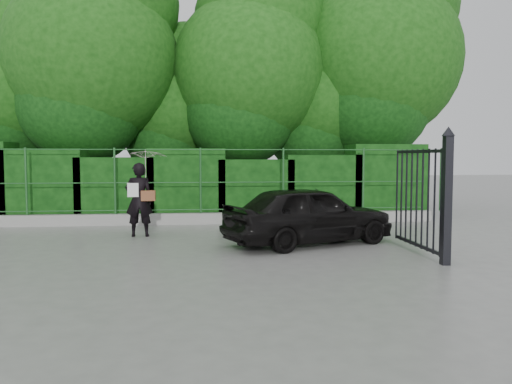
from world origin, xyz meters
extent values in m
plane|color=gray|center=(0.00, 0.00, 0.00)|extent=(80.00, 80.00, 0.00)
cube|color=#9E9E99|center=(0.00, 4.50, 0.15)|extent=(14.00, 0.25, 0.30)
cylinder|color=#215425|center=(-4.20, 4.50, 1.20)|extent=(0.06, 0.06, 1.80)
cylinder|color=#215425|center=(-1.90, 4.50, 1.20)|extent=(0.06, 0.06, 1.80)
cylinder|color=#215425|center=(0.40, 4.50, 1.20)|extent=(0.06, 0.06, 1.80)
cylinder|color=#215425|center=(2.70, 4.50, 1.20)|extent=(0.06, 0.06, 1.80)
cylinder|color=#215425|center=(5.00, 4.50, 1.20)|extent=(0.06, 0.06, 1.80)
cylinder|color=#215425|center=(7.30, 4.50, 1.20)|extent=(0.06, 0.06, 1.80)
cylinder|color=#215425|center=(0.00, 4.50, 0.40)|extent=(13.60, 0.03, 0.03)
cylinder|color=#215425|center=(0.00, 4.50, 1.15)|extent=(13.60, 0.03, 0.03)
cylinder|color=#215425|center=(0.00, 4.50, 2.05)|extent=(13.60, 0.03, 0.03)
cube|color=black|center=(-4.00, 5.50, 1.04)|extent=(2.20, 1.20, 2.08)
cube|color=black|center=(-2.00, 5.50, 0.92)|extent=(2.20, 1.20, 1.84)
cube|color=black|center=(0.00, 5.50, 1.05)|extent=(2.20, 1.20, 2.09)
cube|color=black|center=(2.00, 5.50, 0.89)|extent=(2.20, 1.20, 1.77)
cube|color=black|center=(4.00, 5.50, 0.96)|extent=(2.20, 1.20, 1.92)
cube|color=black|center=(6.00, 5.50, 1.11)|extent=(2.20, 1.20, 2.23)
cylinder|color=black|center=(-5.50, 8.00, 1.88)|extent=(0.36, 0.36, 3.75)
sphere|color=#14470F|center=(-5.50, 8.00, 4.12)|extent=(4.50, 4.50, 4.50)
cylinder|color=black|center=(-3.00, 7.20, 2.25)|extent=(0.36, 0.36, 4.50)
sphere|color=#14470F|center=(-3.00, 7.20, 4.95)|extent=(5.40, 5.40, 5.40)
cylinder|color=black|center=(-0.50, 8.50, 1.62)|extent=(0.36, 0.36, 3.25)
sphere|color=#14470F|center=(-0.50, 8.50, 3.58)|extent=(3.90, 3.90, 3.90)
cylinder|color=black|center=(2.00, 7.50, 2.12)|extent=(0.36, 0.36, 4.25)
sphere|color=#14470F|center=(2.00, 7.50, 4.68)|extent=(5.10, 5.10, 5.10)
cylinder|color=black|center=(4.50, 8.20, 1.75)|extent=(0.36, 0.36, 3.50)
sphere|color=#14470F|center=(4.50, 8.20, 3.85)|extent=(4.20, 4.20, 4.20)
cylinder|color=black|center=(6.50, 7.80, 2.38)|extent=(0.36, 0.36, 4.75)
sphere|color=#14470F|center=(6.50, 7.80, 5.23)|extent=(5.70, 5.70, 5.70)
cube|color=black|center=(4.60, -1.20, 1.10)|extent=(0.14, 0.14, 2.20)
cone|color=black|center=(4.60, -1.20, 2.28)|extent=(0.22, 0.22, 0.16)
cube|color=black|center=(4.60, -0.05, 0.15)|extent=(0.05, 2.00, 0.06)
cube|color=black|center=(4.60, -0.05, 1.95)|extent=(0.05, 2.00, 0.06)
cylinder|color=black|center=(4.60, -1.00, 1.05)|extent=(0.04, 0.04, 1.90)
cylinder|color=black|center=(4.60, -0.75, 1.05)|extent=(0.04, 0.04, 1.90)
cylinder|color=black|center=(4.60, -0.50, 1.05)|extent=(0.04, 0.04, 1.90)
cylinder|color=black|center=(4.60, -0.25, 1.05)|extent=(0.04, 0.04, 1.90)
cylinder|color=black|center=(4.60, 0.00, 1.05)|extent=(0.04, 0.04, 1.90)
cylinder|color=black|center=(4.60, 0.25, 1.05)|extent=(0.04, 0.04, 1.90)
cylinder|color=black|center=(4.60, 0.50, 1.05)|extent=(0.04, 0.04, 1.90)
cylinder|color=black|center=(4.60, 0.75, 1.05)|extent=(0.04, 0.04, 1.90)
cylinder|color=black|center=(4.60, 1.00, 1.05)|extent=(0.04, 0.04, 1.90)
imported|color=black|center=(-1.01, 2.47, 0.86)|extent=(0.64, 0.43, 1.72)
imported|color=silver|center=(-0.86, 2.52, 1.58)|extent=(0.97, 0.99, 0.89)
cube|color=brown|center=(-0.79, 2.39, 0.96)|extent=(0.32, 0.15, 0.24)
cube|color=white|center=(-1.13, 2.35, 1.09)|extent=(0.25, 0.02, 0.32)
imported|color=black|center=(2.71, 1.07, 0.63)|extent=(3.99, 2.76, 1.26)
camera|label=1|loc=(0.50, -9.26, 1.84)|focal=35.00mm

